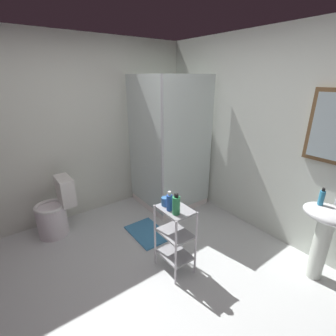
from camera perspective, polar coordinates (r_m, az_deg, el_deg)
name	(u,v)px	position (r m, az deg, el deg)	size (l,w,h in m)	color
ground_plane	(144,290)	(2.69, -5.62, -26.64)	(4.20, 4.20, 0.02)	silver
wall_back	(270,138)	(3.24, 22.92, 6.44)	(4.20, 0.14, 2.50)	silver
wall_left	(71,132)	(3.63, -21.88, 7.90)	(0.10, 4.20, 2.50)	silver
shower_stall	(168,178)	(3.81, -0.01, -2.44)	(0.92, 0.92, 2.00)	white
pedestal_sink	(325,229)	(2.86, 33.06, -11.94)	(0.46, 0.37, 0.81)	white
toilet	(56,212)	(3.52, -25.02, -9.38)	(0.37, 0.49, 0.76)	white
storage_cart	(175,234)	(2.59, 1.65, -15.36)	(0.38, 0.28, 0.74)	silver
hand_soap_bottle	(322,197)	(2.75, 32.51, -5.86)	(0.05, 0.05, 0.17)	#389ED1
body_wash_bottle_green	(176,205)	(2.30, 1.95, -8.72)	(0.07, 0.07, 0.21)	#319B5A
shampoo_bottle_blue	(169,202)	(2.36, 0.34, -8.07)	(0.06, 0.06, 0.20)	blue
rinse_cup	(165,201)	(2.47, -0.67, -7.87)	(0.08, 0.08, 0.09)	#3870B2
bath_mat	(148,233)	(3.36, -4.82, -14.95)	(0.60, 0.40, 0.02)	teal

